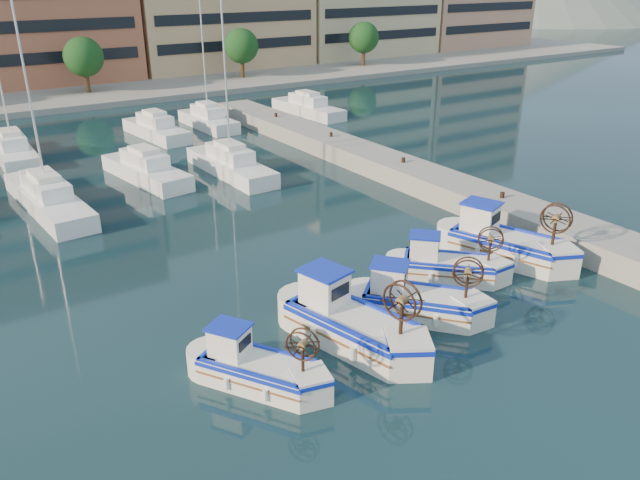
{
  "coord_description": "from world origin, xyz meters",
  "views": [
    {
      "loc": [
        -12.44,
        -14.65,
        12.3
      ],
      "look_at": [
        1.41,
        6.09,
        1.5
      ],
      "focal_mm": 35.0,
      "sensor_mm": 36.0,
      "label": 1
    }
  ],
  "objects_px": {
    "fishing_boat_d": "(446,264)",
    "fishing_boat_e": "(503,241)",
    "fishing_boat_a": "(255,366)",
    "fishing_boat_b": "(349,321)",
    "fishing_boat_c": "(415,299)"
  },
  "relations": [
    {
      "from": "fishing_boat_e",
      "to": "fishing_boat_b",
      "type": "bearing_deg",
      "value": 170.54
    },
    {
      "from": "fishing_boat_a",
      "to": "fishing_boat_d",
      "type": "xyz_separation_m",
      "value": [
        10.38,
        2.09,
        0.02
      ]
    },
    {
      "from": "fishing_boat_d",
      "to": "fishing_boat_e",
      "type": "bearing_deg",
      "value": -44.72
    },
    {
      "from": "fishing_boat_d",
      "to": "fishing_boat_e",
      "type": "distance_m",
      "value": 3.62
    },
    {
      "from": "fishing_boat_d",
      "to": "fishing_boat_e",
      "type": "height_order",
      "value": "fishing_boat_e"
    },
    {
      "from": "fishing_boat_c",
      "to": "fishing_boat_d",
      "type": "bearing_deg",
      "value": -13.42
    },
    {
      "from": "fishing_boat_b",
      "to": "fishing_boat_e",
      "type": "distance_m",
      "value": 10.21
    },
    {
      "from": "fishing_boat_a",
      "to": "fishing_boat_e",
      "type": "relative_size",
      "value": 0.77
    },
    {
      "from": "fishing_boat_b",
      "to": "fishing_boat_c",
      "type": "xyz_separation_m",
      "value": [
        3.17,
        0.1,
        -0.13
      ]
    },
    {
      "from": "fishing_boat_a",
      "to": "fishing_boat_d",
      "type": "relative_size",
      "value": 1.03
    },
    {
      "from": "fishing_boat_e",
      "to": "fishing_boat_c",
      "type": "bearing_deg",
      "value": 174.32
    },
    {
      "from": "fishing_boat_a",
      "to": "fishing_boat_d",
      "type": "distance_m",
      "value": 10.59
    },
    {
      "from": "fishing_boat_b",
      "to": "fishing_boat_c",
      "type": "relative_size",
      "value": 1.22
    },
    {
      "from": "fishing_boat_b",
      "to": "fishing_boat_d",
      "type": "relative_size",
      "value": 1.34
    },
    {
      "from": "fishing_boat_e",
      "to": "fishing_boat_a",
      "type": "bearing_deg",
      "value": 168.96
    }
  ]
}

